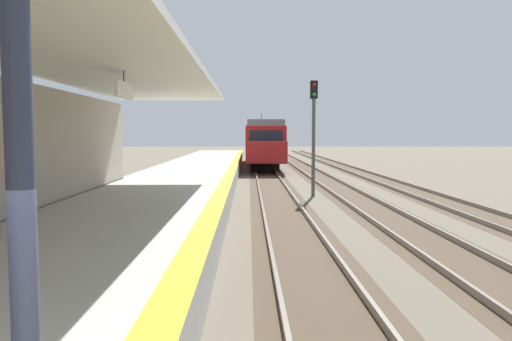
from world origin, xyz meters
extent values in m
cube|color=#A8A8A3|center=(-2.50, 16.00, 0.45)|extent=(5.00, 80.00, 0.90)
cube|color=yellow|center=(-0.25, 16.00, 0.90)|extent=(0.50, 80.00, 0.01)
cube|color=silver|center=(-2.60, 7.38, 4.35)|extent=(4.40, 24.00, 0.16)
cylinder|color=#2D334C|center=(-0.65, 0.78, 2.14)|extent=(0.16, 0.16, 4.27)
cube|color=white|center=(-2.20, 9.38, 3.82)|extent=(0.08, 1.40, 0.36)
cylinder|color=#333333|center=(-2.20, 9.38, 4.14)|extent=(0.03, 0.03, 0.27)
cube|color=#4C3D2D|center=(1.90, 20.00, 0.00)|extent=(2.34, 120.00, 0.01)
cube|color=slate|center=(1.18, 20.00, 0.08)|extent=(0.08, 120.00, 0.15)
cube|color=slate|center=(2.62, 20.00, 0.08)|extent=(0.08, 120.00, 0.15)
cube|color=#4C3D2D|center=(5.30, 20.00, 0.00)|extent=(2.34, 120.00, 0.01)
cube|color=slate|center=(4.58, 20.00, 0.08)|extent=(0.08, 120.00, 0.15)
cube|color=slate|center=(6.02, 20.00, 0.08)|extent=(0.08, 120.00, 0.15)
cube|color=#4C3D2D|center=(8.70, 20.00, 0.00)|extent=(2.34, 120.00, 0.01)
cube|color=slate|center=(7.98, 20.00, 0.08)|extent=(0.08, 120.00, 0.15)
cube|color=slate|center=(9.42, 20.00, 0.08)|extent=(0.08, 120.00, 0.15)
cube|color=maroon|center=(1.90, 41.52, 2.07)|extent=(2.90, 18.00, 2.70)
cube|color=slate|center=(1.90, 41.52, 3.64)|extent=(2.67, 18.00, 0.44)
cube|color=black|center=(1.90, 32.50, 2.48)|extent=(2.32, 0.06, 1.21)
cube|color=maroon|center=(1.90, 31.72, 1.60)|extent=(2.78, 1.60, 1.49)
cube|color=black|center=(3.36, 41.52, 2.48)|extent=(0.04, 15.84, 0.86)
cylinder|color=#333333|center=(1.90, 45.12, 4.31)|extent=(0.06, 0.06, 0.90)
cube|color=black|center=(1.90, 35.67, 0.36)|extent=(2.17, 2.20, 0.72)
cube|color=black|center=(1.90, 47.37, 0.36)|extent=(2.17, 2.20, 0.72)
cylinder|color=#4C4C4C|center=(3.59, 20.11, 2.20)|extent=(0.16, 0.16, 4.40)
cube|color=black|center=(3.59, 20.11, 4.80)|extent=(0.32, 0.24, 0.80)
sphere|color=red|center=(3.59, 19.97, 5.02)|extent=(0.16, 0.16, 0.16)
sphere|color=green|center=(3.59, 19.97, 4.58)|extent=(0.16, 0.16, 0.16)
camera|label=1|loc=(0.66, -2.04, 2.81)|focal=34.54mm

